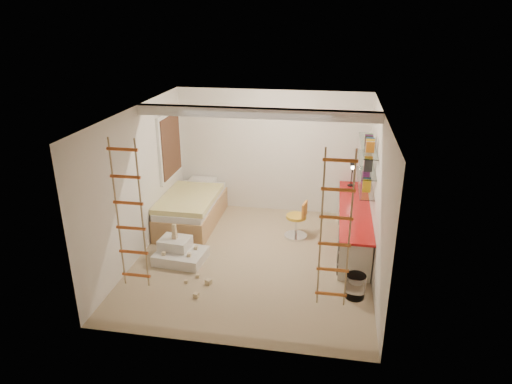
% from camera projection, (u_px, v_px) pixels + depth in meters
% --- Properties ---
extents(floor, '(4.50, 4.50, 0.00)m').
position_uv_depth(floor, '(253.00, 259.00, 8.00)').
color(floor, tan).
rests_on(floor, ground).
extents(ceiling_beam, '(4.00, 0.18, 0.16)m').
position_uv_depth(ceiling_beam, '(256.00, 113.00, 7.35)').
color(ceiling_beam, white).
rests_on(ceiling_beam, ceiling).
extents(window_frame, '(0.06, 1.15, 1.35)m').
position_uv_depth(window_frame, '(169.00, 146.00, 9.12)').
color(window_frame, white).
rests_on(window_frame, wall_left).
extents(window_blind, '(0.02, 1.00, 1.20)m').
position_uv_depth(window_blind, '(171.00, 146.00, 9.11)').
color(window_blind, '#4C2D1E').
rests_on(window_blind, window_frame).
extents(rope_ladder_left, '(0.41, 0.04, 2.13)m').
position_uv_depth(rope_ladder_left, '(130.00, 216.00, 6.05)').
color(rope_ladder_left, '#DE5626').
rests_on(rope_ladder_left, ceiling).
extents(rope_ladder_right, '(0.41, 0.04, 2.13)m').
position_uv_depth(rope_ladder_right, '(335.00, 231.00, 5.62)').
color(rope_ladder_right, orange).
rests_on(rope_ladder_right, ceiling).
extents(waste_bin, '(0.30, 0.30, 0.38)m').
position_uv_depth(waste_bin, '(355.00, 286.00, 6.87)').
color(waste_bin, white).
rests_on(waste_bin, floor).
extents(desk, '(0.56, 2.80, 0.75)m').
position_uv_depth(desk, '(353.00, 225.00, 8.37)').
color(desk, red).
rests_on(desk, floor).
extents(shelves, '(0.25, 1.80, 0.71)m').
position_uv_depth(shelves, '(366.00, 164.00, 8.19)').
color(shelves, white).
rests_on(shelves, wall_right).
extents(bed, '(1.02, 2.00, 0.69)m').
position_uv_depth(bed, '(192.00, 209.00, 9.24)').
color(bed, '#AD7F51').
rests_on(bed, floor).
extents(task_lamp, '(0.14, 0.36, 0.57)m').
position_uv_depth(task_lamp, '(353.00, 170.00, 8.99)').
color(task_lamp, black).
rests_on(task_lamp, desk).
extents(swivel_chair, '(0.51, 0.51, 0.74)m').
position_uv_depth(swivel_chair, '(297.00, 224.00, 8.68)').
color(swivel_chair, gold).
rests_on(swivel_chair, floor).
extents(play_platform, '(0.89, 0.72, 0.37)m').
position_uv_depth(play_platform, '(179.00, 252.00, 7.93)').
color(play_platform, silver).
rests_on(play_platform, floor).
extents(toy_blocks, '(0.97, 1.20, 0.64)m').
position_uv_depth(toy_blocks, '(185.00, 256.00, 7.59)').
color(toy_blocks, '#CCB284').
rests_on(toy_blocks, floor).
extents(books, '(0.14, 0.64, 0.92)m').
position_uv_depth(books, '(367.00, 156.00, 8.13)').
color(books, yellow).
rests_on(books, shelves).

